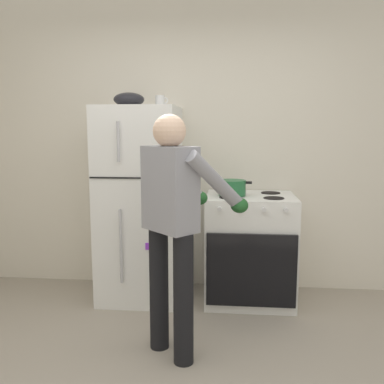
# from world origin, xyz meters

# --- Properties ---
(kitchen_wall_back) EXTENTS (6.00, 0.10, 2.70)m
(kitchen_wall_back) POSITION_xyz_m (0.00, 1.95, 1.35)
(kitchen_wall_back) COLOR silver
(kitchen_wall_back) RESTS_ON ground
(refrigerator) EXTENTS (0.68, 0.72, 1.70)m
(refrigerator) POSITION_xyz_m (-0.44, 1.57, 0.85)
(refrigerator) COLOR white
(refrigerator) RESTS_ON ground
(stove_range) EXTENTS (0.76, 0.67, 0.95)m
(stove_range) POSITION_xyz_m (0.53, 1.56, 0.47)
(stove_range) COLOR white
(stove_range) RESTS_ON ground
(person_cook) EXTENTS (0.70, 0.74, 1.60)m
(person_cook) POSITION_xyz_m (-0.00, 0.61, 0.96)
(person_cook) COLOR black
(person_cook) RESTS_ON ground
(red_pot) EXTENTS (0.33, 0.23, 0.13)m
(red_pot) POSITION_xyz_m (0.37, 1.52, 1.01)
(red_pot) COLOR #236638
(red_pot) RESTS_ON stove_range
(coffee_mug) EXTENTS (0.11, 0.08, 0.10)m
(coffee_mug) POSITION_xyz_m (-0.26, 1.62, 1.75)
(coffee_mug) COLOR silver
(coffee_mug) RESTS_ON refrigerator
(mixing_bowl) EXTENTS (0.26, 0.26, 0.12)m
(mixing_bowl) POSITION_xyz_m (-0.52, 1.57, 1.76)
(mixing_bowl) COLOR black
(mixing_bowl) RESTS_ON refrigerator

